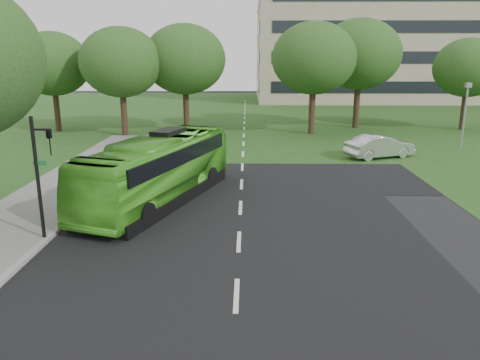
{
  "coord_description": "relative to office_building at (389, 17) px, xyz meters",
  "views": [
    {
      "loc": [
        0.29,
        -14.05,
        6.61
      ],
      "look_at": [
        -0.0,
        4.88,
        1.6
      ],
      "focal_mm": 35.0,
      "sensor_mm": 36.0,
      "label": 1
    }
  ],
  "objects": [
    {
      "name": "office_building",
      "position": [
        0.0,
        0.0,
        0.0
      ],
      "size": [
        40.1,
        20.1,
        25.0
      ],
      "color": "#9E937A",
      "rests_on": "ground"
    },
    {
      "name": "tree_park_f",
      "position": [
        -38.95,
        -33.66,
        -6.52
      ],
      "size": [
        6.59,
        6.59,
        8.79
      ],
      "color": "black",
      "rests_on": "ground"
    },
    {
      "name": "sedan",
      "position": [
        -12.75,
        -44.96,
        -11.72
      ],
      "size": [
        4.99,
        3.3,
        1.56
      ],
      "primitive_type": "imported",
      "rotation": [
        0.0,
        0.0,
        1.96
      ],
      "color": "silver",
      "rests_on": "ground"
    },
    {
      "name": "tree_park_c",
      "position": [
        -16.02,
        -34.93,
        -6.03
      ],
      "size": [
        7.18,
        7.18,
        9.54
      ],
      "color": "black",
      "rests_on": "ground"
    },
    {
      "name": "tree_park_a",
      "position": [
        -32.19,
        -36.14,
        -6.36
      ],
      "size": [
        6.81,
        6.81,
        9.05
      ],
      "color": "black",
      "rests_on": "ground"
    },
    {
      "name": "street_surfaces",
      "position": [
        -22.34,
        -39.21,
        -12.47
      ],
      "size": [
        120.0,
        120.0,
        0.15
      ],
      "color": "black",
      "rests_on": "ground"
    },
    {
      "name": "ground",
      "position": [
        -21.96,
        -61.96,
        -12.5
      ],
      "size": [
        160.0,
        160.0,
        0.0
      ],
      "primitive_type": "plane",
      "color": "black",
      "rests_on": "ground"
    },
    {
      "name": "bus",
      "position": [
        -25.78,
        -54.93,
        -10.98
      ],
      "size": [
        5.94,
        11.12,
        3.03
      ],
      "primitive_type": "imported",
      "rotation": [
        0.0,
        0.0,
        -0.33
      ],
      "color": "green",
      "rests_on": "ground"
    },
    {
      "name": "tree_park_e",
      "position": [
        -1.63,
        -32.22,
        -6.87
      ],
      "size": [
        6.22,
        6.22,
        8.29
      ],
      "color": "black",
      "rests_on": "ground"
    },
    {
      "name": "tree_park_d",
      "position": [
        -11.29,
        -31.17,
        -5.69
      ],
      "size": [
        7.61,
        7.61,
        10.06
      ],
      "color": "black",
      "rests_on": "ground"
    },
    {
      "name": "tree_park_b",
      "position": [
        -27.19,
        -33.64,
        -6.13
      ],
      "size": [
        7.2,
        7.2,
        9.44
      ],
      "color": "black",
      "rests_on": "ground"
    },
    {
      "name": "traffic_light",
      "position": [
        -29.01,
        -59.96,
        -9.79
      ],
      "size": [
        0.75,
        0.23,
        4.61
      ],
      "rotation": [
        0.0,
        0.0,
        -0.42
      ],
      "color": "black",
      "rests_on": "ground"
    },
    {
      "name": "camera_pole",
      "position": [
        -5.96,
        -41.96,
        -9.39
      ],
      "size": [
        0.43,
        0.38,
        4.82
      ],
      "rotation": [
        0.0,
        0.0,
        -0.12
      ],
      "color": "gray",
      "rests_on": "ground"
    }
  ]
}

